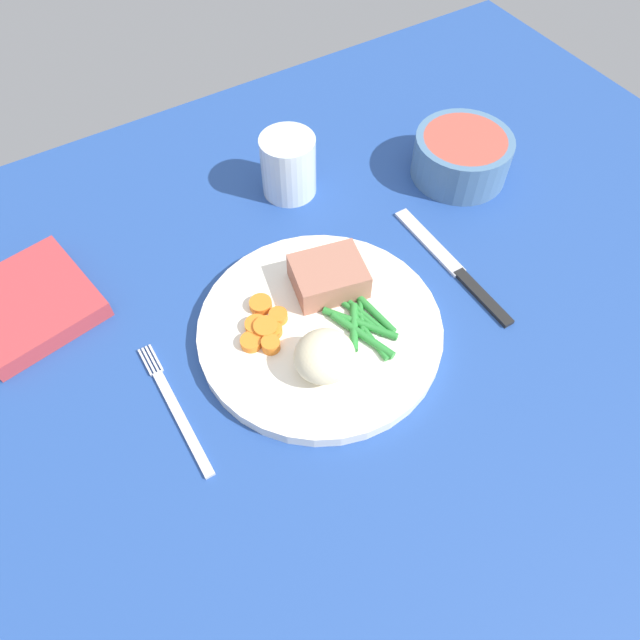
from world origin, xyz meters
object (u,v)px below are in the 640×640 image
Objects in this scene: knife at (454,267)px; napkin at (29,304)px; dinner_plate at (320,330)px; meat_portion at (328,277)px; fork at (175,408)px; salad_bowl at (462,154)px; water_glass at (289,169)px.

napkin reaches higher than knife.
dinner_plate is 3.40× the size of meat_portion.
salad_bowl reaches higher than fork.
salad_bowl is at bearing 49.54° from knife.
water_glass is (25.59, 21.84, 3.20)cm from fork.
meat_portion reaches higher than napkin.
salad_bowl is 55.70cm from napkin.
fork is 48.23cm from salad_bowl.
water_glass reaches higher than salad_bowl.
meat_portion is (3.56, 4.16, 2.44)cm from dinner_plate.
water_glass is (8.47, 21.58, 2.60)cm from dinner_plate.
napkin is at bearing 142.92° from dinner_plate.
water_glass is at bearing 3.31° from napkin.
water_glass is (-9.89, 21.87, 3.20)cm from knife.
knife is (18.36, -0.29, -0.60)cm from dinner_plate.
dinner_plate is 1.59× the size of fork.
meat_portion is at bearing 163.22° from knife.
fork is 21.73cm from napkin.
meat_portion reaches higher than fork.
dinner_plate is at bearing -156.80° from salad_bowl.
napkin is (-34.40, -1.99, -2.32)cm from water_glass.
dinner_plate is at bearing -111.42° from water_glass.
knife is 24.21cm from water_glass.
salad_bowl is (46.40, 12.80, 3.04)cm from fork.
water_glass is at bearing 156.54° from salad_bowl.
dinner_plate is at bearing 1.25° from fork.
fork is at bearing -164.57° from salad_bowl.
dinner_plate is 2.09× the size of salad_bowl.
fork is at bearing -139.52° from water_glass.
knife is (14.80, -4.44, -3.04)cm from meat_portion.
fork is 1.32× the size of salad_bowl.
salad_bowl is at bearing 23.20° from dinner_plate.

